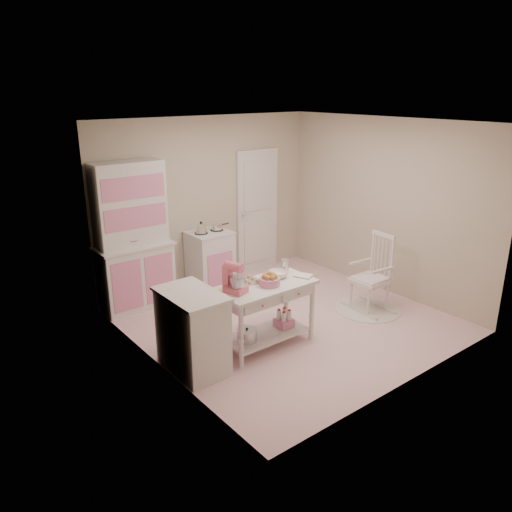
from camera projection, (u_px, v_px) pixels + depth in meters
The scene contains 14 objects.
room_shell at pixel (290, 201), 6.22m from camera, with size 3.84×3.84×2.62m.
door at pixel (257, 211), 8.37m from camera, with size 0.82×0.05×2.04m, color silver.
hutch at pixel (133, 237), 6.84m from camera, with size 1.06×0.50×2.08m, color silver.
stove at pixel (210, 260), 7.69m from camera, with size 0.62×0.57×0.92m, color silver.
base_cabinet at pixel (192, 331), 5.45m from camera, with size 0.54×0.84×0.92m, color silver.
lace_rug at pixel (368, 309), 7.08m from camera, with size 0.92×0.92×0.01m, color white.
rocking_chair at pixel (371, 273), 6.90m from camera, with size 0.48×0.72×1.10m, color silver.
work_table at pixel (265, 315), 5.98m from camera, with size 1.20×0.60×0.80m, color silver.
stand_mixer at pixel (235, 278), 5.57m from camera, with size 0.20×0.28×0.34m, color #DA5C72.
cookie_tray at pixel (246, 282), 5.90m from camera, with size 0.34×0.24×0.02m, color silver.
bread_basket at pixel (270, 281), 5.82m from camera, with size 0.25×0.25×0.09m, color pink.
mixing_bowl at pixel (278, 274), 6.06m from camera, with size 0.24×0.24×0.08m, color white.
metal_pitcher at pixel (285, 266), 6.20m from camera, with size 0.10×0.10×0.17m, color silver.
recipe_book at pixel (301, 278), 6.03m from camera, with size 0.16×0.21×0.02m, color white.
Camera 1 is at (-4.10, -4.54, 3.00)m, focal length 35.00 mm.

